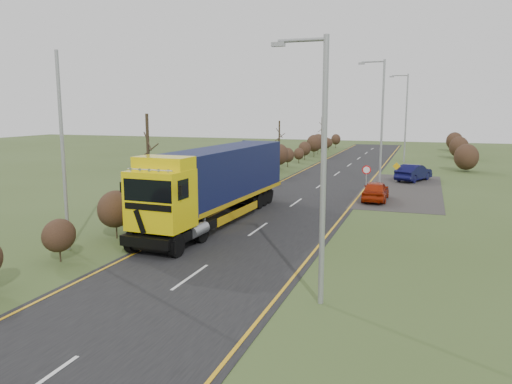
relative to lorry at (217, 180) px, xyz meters
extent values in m
plane|color=#3A4C20|center=(2.80, -5.01, -2.40)|extent=(160.00, 160.00, 0.00)
cube|color=black|center=(2.80, 4.99, -2.39)|extent=(8.00, 120.00, 0.02)
cube|color=#312D2B|center=(9.30, 14.99, -2.39)|extent=(6.00, 18.00, 0.02)
cube|color=gold|center=(-0.90, 4.99, -2.37)|extent=(0.12, 116.00, 0.01)
cube|color=gold|center=(6.50, 4.99, -2.37)|extent=(0.12, 116.00, 0.01)
cube|color=silver|center=(2.80, -9.01, -2.37)|extent=(0.12, 3.00, 0.01)
cube|color=silver|center=(2.80, -1.01, -2.37)|extent=(0.12, 3.00, 0.01)
cube|color=silver|center=(2.80, 6.99, -2.37)|extent=(0.12, 3.00, 0.01)
cube|color=silver|center=(2.80, 14.99, -2.37)|extent=(0.12, 3.00, 0.01)
cube|color=silver|center=(2.80, 22.99, -2.37)|extent=(0.12, 3.00, 0.01)
cube|color=silver|center=(2.80, 30.99, -2.37)|extent=(0.12, 3.00, 0.01)
cube|color=silver|center=(2.80, 38.99, -2.37)|extent=(0.12, 3.00, 0.01)
cube|color=silver|center=(2.80, 46.99, -2.37)|extent=(0.12, 3.00, 0.01)
cube|color=silver|center=(2.80, 54.99, -2.37)|extent=(0.12, 3.00, 0.01)
ellipsoid|color=black|center=(-3.22, -9.01, -1.26)|extent=(1.21, 1.57, 1.39)
ellipsoid|color=black|center=(-3.20, -5.01, -0.91)|extent=(1.58, 2.06, 1.82)
ellipsoid|color=black|center=(-3.18, -1.01, -0.56)|extent=(1.96, 2.55, 2.25)
ellipsoid|color=black|center=(-3.23, 2.99, -0.68)|extent=(1.83, 2.38, 2.10)
ellipsoid|color=black|center=(-3.15, 6.99, -1.11)|extent=(1.37, 1.78, 1.57)
ellipsoid|color=black|center=(-3.26, 10.99, -1.27)|extent=(1.20, 1.56, 1.38)
ellipsoid|color=black|center=(-3.12, 14.99, -0.94)|extent=(1.55, 2.02, 1.78)
ellipsoid|color=black|center=(-3.29, 18.99, -0.57)|extent=(1.95, 2.53, 2.24)
ellipsoid|color=black|center=(-3.10, 22.99, -0.66)|extent=(1.85, 2.41, 2.13)
ellipsoid|color=black|center=(-3.32, 26.99, -1.09)|extent=(1.40, 1.81, 1.61)
ellipsoid|color=black|center=(-3.07, 30.99, -1.28)|extent=(1.19, 1.55, 1.37)
ellipsoid|color=black|center=(-3.34, 34.99, -0.97)|extent=(1.52, 1.97, 1.75)
ellipsoid|color=black|center=(-3.04, 38.99, -0.58)|extent=(1.93, 2.51, 2.22)
ellipsoid|color=black|center=(-3.37, 42.99, -0.64)|extent=(1.88, 2.44, 2.16)
ellipsoid|color=black|center=(-3.02, 46.99, -1.06)|extent=(1.43, 1.85, 1.64)
ellipsoid|color=black|center=(-3.39, 50.99, -1.28)|extent=(1.19, 1.55, 1.37)
ellipsoid|color=black|center=(-3.00, 54.99, -1.00)|extent=(1.49, 1.93, 1.71)
cylinder|color=#312718|center=(-3.70, -1.01, 0.63)|extent=(0.18, 0.18, 6.05)
cylinder|color=#312718|center=(-3.70, 24.99, 0.13)|extent=(0.18, 0.18, 5.06)
cylinder|color=#312718|center=(-3.70, 46.99, 0.17)|extent=(0.18, 0.18, 5.15)
cube|color=black|center=(0.00, -5.27, -1.70)|extent=(2.63, 4.73, 0.45)
cube|color=yellow|center=(0.00, -6.18, -0.04)|extent=(2.61, 2.33, 2.61)
cube|color=black|center=(0.00, -7.23, -1.85)|extent=(2.51, 0.24, 0.55)
cube|color=black|center=(-0.42, -7.29, -0.84)|extent=(0.61, 0.05, 1.08)
cube|color=black|center=(0.42, -7.29, -0.84)|extent=(0.61, 0.05, 1.08)
cube|color=black|center=(0.00, -7.26, 0.51)|extent=(2.36, 0.17, 0.95)
cube|color=black|center=(0.00, -7.29, -0.19)|extent=(2.31, 0.14, 0.28)
cube|color=yellow|center=(0.00, -5.83, 1.55)|extent=(2.57, 1.52, 0.56)
cylinder|color=silver|center=(0.00, -7.03, 1.37)|extent=(2.21, 0.17, 0.06)
cube|color=black|center=(-1.44, -7.03, 0.56)|extent=(0.09, 0.12, 0.45)
cube|color=black|center=(1.44, -7.03, 0.56)|extent=(0.09, 0.12, 0.45)
cylinder|color=gray|center=(-1.15, -4.87, -1.65)|extent=(0.62, 1.33, 0.56)
cylinder|color=gray|center=(1.15, -4.87, -1.65)|extent=(0.62, 1.33, 0.56)
cube|color=#C89C0E|center=(0.00, 1.25, -1.16)|extent=(3.11, 12.76, 0.24)
cube|color=black|center=(0.00, 1.25, 0.34)|extent=(3.07, 12.36, 2.76)
cube|color=#111747|center=(0.00, 7.40, 0.34)|extent=(2.49, 0.18, 2.76)
cube|color=#111747|center=(0.00, -4.89, 0.34)|extent=(2.49, 0.18, 2.76)
cube|color=black|center=(0.00, 5.07, -1.75)|extent=(2.48, 3.72, 0.35)
cube|color=#C89C0E|center=(-1.23, 0.25, -1.85)|extent=(0.31, 5.52, 0.45)
cube|color=#C89C0E|center=(1.23, 0.25, -1.85)|extent=(0.31, 5.52, 0.45)
cylinder|color=black|center=(-1.05, -6.88, -1.88)|extent=(0.37, 1.06, 1.04)
cylinder|color=black|center=(1.05, -6.88, -1.88)|extent=(0.37, 1.06, 1.04)
cylinder|color=black|center=(-1.05, -4.37, -1.88)|extent=(0.37, 1.06, 1.04)
cylinder|color=black|center=(1.05, -4.37, -1.88)|extent=(0.37, 1.06, 1.04)
cylinder|color=black|center=(-1.05, 4.17, -1.88)|extent=(0.37, 1.06, 1.04)
cylinder|color=black|center=(1.05, 4.17, -1.88)|extent=(0.37, 1.06, 1.04)
cylinder|color=black|center=(-1.05, 5.17, -1.88)|extent=(0.37, 1.06, 1.04)
cylinder|color=black|center=(1.05, 5.17, -1.88)|extent=(0.37, 1.06, 1.04)
cylinder|color=black|center=(-1.05, 6.17, -1.88)|extent=(0.37, 1.06, 1.04)
cylinder|color=black|center=(1.05, 6.17, -1.88)|extent=(0.37, 1.06, 1.04)
imported|color=#A02208|center=(7.80, 9.52, -1.70)|extent=(1.67, 4.11, 1.40)
imported|color=#090932|center=(10.01, 20.36, -1.67)|extent=(3.18, 4.71, 1.47)
cylinder|color=#939698|center=(7.99, -9.90, 1.87)|extent=(0.18, 0.18, 8.54)
cylinder|color=#939698|center=(7.23, -9.90, 6.00)|extent=(1.52, 0.12, 0.12)
cube|color=#939698|center=(6.47, -9.90, 5.91)|extent=(0.43, 0.17, 0.13)
cylinder|color=#939698|center=(7.40, 17.09, 2.72)|extent=(0.18, 0.18, 10.23)
cylinder|color=#939698|center=(6.49, 17.09, 7.66)|extent=(1.82, 0.12, 0.12)
cube|color=#939698|center=(5.58, 17.09, 7.55)|extent=(0.51, 0.20, 0.16)
cylinder|color=#939698|center=(8.45, 36.50, 2.74)|extent=(0.18, 0.18, 10.28)
cylinder|color=#939698|center=(7.54, 36.50, 7.71)|extent=(1.83, 0.12, 0.12)
cube|color=#939698|center=(6.63, 36.50, 7.60)|extent=(0.51, 0.21, 0.16)
cylinder|color=#939698|center=(-4.12, -7.39, 2.00)|extent=(0.16, 0.16, 8.80)
cylinder|color=#939698|center=(7.00, 10.79, -1.41)|extent=(0.08, 0.08, 1.99)
cylinder|color=red|center=(7.00, 10.76, -0.41)|extent=(0.64, 0.04, 0.64)
cylinder|color=white|center=(7.00, 10.74, -0.41)|extent=(0.48, 0.02, 0.48)
cylinder|color=#939698|center=(8.60, 19.11, -1.74)|extent=(0.08, 0.08, 1.31)
cube|color=#E3AC0C|center=(8.60, 19.06, -1.00)|extent=(0.66, 0.04, 0.66)
camera|label=1|loc=(11.05, -25.33, 3.94)|focal=35.00mm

